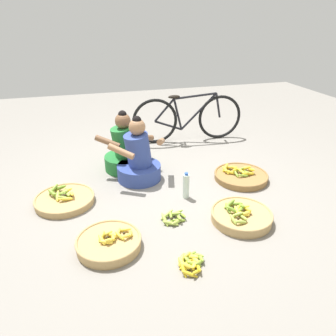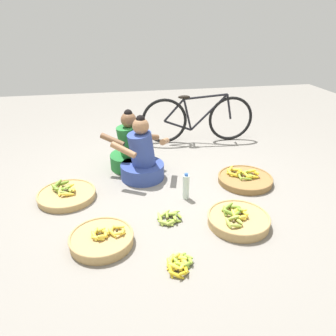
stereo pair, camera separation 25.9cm
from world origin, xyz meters
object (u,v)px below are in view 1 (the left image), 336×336
object	(u,v)px
bicycle_leaning	(188,118)
banana_basket_mid_left	(241,215)
banana_basket_front_left	(109,242)
vendor_woman_behind	(125,151)
water_bottle	(186,186)
banana_basket_back_left	(64,199)
banana_basket_near_vendor	(241,176)
vendor_woman_front	(139,160)
loose_bananas_front_right	(191,262)
loose_bananas_mid_right	(174,218)

from	to	relation	value
bicycle_leaning	banana_basket_mid_left	xyz separation A→B (m)	(-0.19, -2.16, -0.30)
bicycle_leaning	banana_basket_front_left	xyz separation A→B (m)	(-1.45, -2.21, -0.31)
vendor_woman_behind	water_bottle	size ratio (longest dim) A/B	2.57
vendor_woman_behind	banana_basket_back_left	xyz separation A→B (m)	(-0.75, -0.64, -0.20)
bicycle_leaning	banana_basket_near_vendor	bearing A→B (deg)	-81.62
vendor_woman_front	loose_bananas_front_right	xyz separation A→B (m)	(0.11, -1.54, -0.22)
vendor_woman_front	banana_basket_front_left	world-z (taller)	vendor_woman_front
banana_basket_near_vendor	banana_basket_back_left	distance (m)	2.03
vendor_woman_front	water_bottle	distance (m)	0.70
bicycle_leaning	loose_bananas_mid_right	world-z (taller)	bicycle_leaning
banana_basket_near_vendor	loose_bananas_mid_right	xyz separation A→B (m)	(-1.02, -0.59, -0.02)
vendor_woman_front	loose_bananas_front_right	distance (m)	1.56
vendor_woman_front	water_bottle	xyz separation A→B (m)	(0.40, -0.56, -0.11)
banana_basket_mid_left	loose_bananas_front_right	size ratio (longest dim) A/B	2.08
loose_bananas_front_right	water_bottle	size ratio (longest dim) A/B	0.95
banana_basket_back_left	loose_bananas_mid_right	xyz separation A→B (m)	(1.01, -0.61, -0.01)
vendor_woman_behind	banana_basket_back_left	world-z (taller)	vendor_woman_behind
banana_basket_near_vendor	water_bottle	distance (m)	0.81
banana_basket_mid_left	banana_basket_front_left	xyz separation A→B (m)	(-1.26, -0.05, -0.00)
loose_bananas_front_right	loose_bananas_mid_right	xyz separation A→B (m)	(0.04, 0.61, 0.00)
water_bottle	loose_bananas_front_right	bearing A→B (deg)	-106.37
vendor_woman_behind	loose_bananas_mid_right	distance (m)	1.29
loose_bananas_mid_right	vendor_woman_front	bearing A→B (deg)	99.34
loose_bananas_front_right	bicycle_leaning	bearing A→B (deg)	71.82
vendor_woman_front	banana_basket_mid_left	bearing A→B (deg)	-54.88
vendor_woman_front	banana_basket_back_left	distance (m)	0.94
bicycle_leaning	banana_basket_mid_left	bearing A→B (deg)	-94.98
bicycle_leaning	banana_basket_mid_left	size ratio (longest dim) A/B	2.90
vendor_woman_front	loose_bananas_front_right	bearing A→B (deg)	-85.82
banana_basket_mid_left	banana_basket_back_left	size ratio (longest dim) A/B	0.95
vendor_woman_front	loose_bananas_front_right	size ratio (longest dim) A/B	2.77
vendor_woman_behind	banana_basket_mid_left	size ratio (longest dim) A/B	1.30
vendor_woman_behind	banana_basket_front_left	xyz separation A→B (m)	(-0.37, -1.47, -0.19)
banana_basket_front_left	banana_basket_near_vendor	size ratio (longest dim) A/B	0.87
vendor_woman_behind	bicycle_leaning	distance (m)	1.31
banana_basket_near_vendor	loose_bananas_mid_right	size ratio (longest dim) A/B	2.51
banana_basket_front_left	vendor_woman_front	bearing A→B (deg)	67.21
loose_bananas_front_right	loose_bananas_mid_right	distance (m)	0.61
vendor_woman_front	banana_basket_mid_left	xyz separation A→B (m)	(0.78, -1.11, -0.19)
vendor_woman_front	loose_bananas_mid_right	size ratio (longest dim) A/B	3.08
vendor_woman_front	water_bottle	bearing A→B (deg)	-54.21
banana_basket_mid_left	loose_bananas_front_right	bearing A→B (deg)	-146.71
loose_bananas_mid_right	banana_basket_mid_left	bearing A→B (deg)	-15.66
banana_basket_front_left	loose_bananas_mid_right	world-z (taller)	banana_basket_front_left
vendor_woman_behind	water_bottle	xyz separation A→B (m)	(0.52, -0.88, -0.10)
loose_bananas_mid_right	water_bottle	bearing A→B (deg)	56.28
loose_bananas_front_right	water_bottle	bearing A→B (deg)	73.63
bicycle_leaning	loose_bananas_front_right	xyz separation A→B (m)	(-0.85, -2.60, -0.33)
water_bottle	banana_basket_back_left	bearing A→B (deg)	169.26
vendor_woman_behind	banana_basket_front_left	distance (m)	1.53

